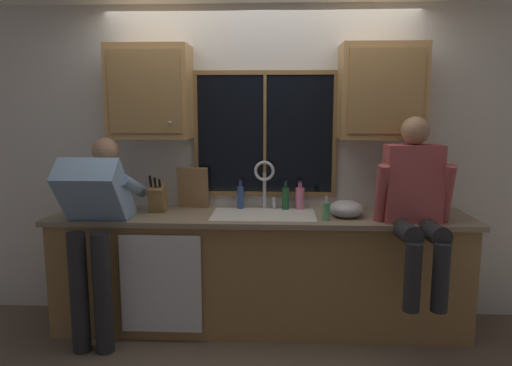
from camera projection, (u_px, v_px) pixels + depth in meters
The scene contains 23 objects.
back_wall at pixel (261, 164), 4.01m from camera, with size 5.58×0.12×2.55m, color silver.
window_glass at pixel (265, 134), 3.90m from camera, with size 1.10×0.02×0.95m, color black.
window_frame_top at pixel (265, 72), 3.82m from camera, with size 1.17×0.02×0.04m, color olive.
window_frame_bottom at pixel (265, 194), 3.97m from camera, with size 1.17×0.02×0.04m, color olive.
window_frame_left at pixel (196, 134), 3.92m from camera, with size 0.04×0.02×0.95m, color olive.
window_frame_right at pixel (335, 134), 3.87m from camera, with size 0.04×0.02×0.95m, color olive.
window_mullion_center at pixel (265, 134), 3.89m from camera, with size 0.02×0.02×0.95m, color olive.
lower_cabinet_run at pixel (259, 273), 3.80m from camera, with size 3.18×0.58×0.88m, color #A07744.
countertop at pixel (259, 217), 3.71m from camera, with size 3.24×0.62×0.04m, color gray.
dishwasher_front at pixel (161, 284), 3.52m from camera, with size 0.60×0.02×0.74m, color white.
upper_cabinet_left at pixel (150, 92), 3.73m from camera, with size 0.63×0.36×0.72m.
upper_cabinet_right at pixel (381, 92), 3.65m from camera, with size 0.63×0.36×0.72m.
sink at pixel (264, 227), 3.73m from camera, with size 0.80×0.46×0.21m.
faucet at pixel (265, 179), 3.85m from camera, with size 0.18×0.09×0.40m.
person_standing at pixel (96, 218), 3.48m from camera, with size 0.53×0.71×1.52m.
person_sitting_on_counter at pixel (416, 199), 3.37m from camera, with size 0.54×0.60×1.26m.
knife_block at pixel (157, 199), 3.78m from camera, with size 0.12×0.18×0.32m.
cutting_board at pixel (193, 188), 3.92m from camera, with size 0.25×0.02×0.35m, color #997047.
mixing_bowl at pixel (346, 209), 3.63m from camera, with size 0.26×0.26×0.13m, color #B7B7BC.
soap_dispenser at pixel (326, 211), 3.52m from camera, with size 0.06×0.07×0.18m.
bottle_green_glass at pixel (300, 198), 3.89m from camera, with size 0.07×0.07×0.23m.
bottle_tall_clear at pixel (286, 198), 3.88m from camera, with size 0.06×0.06×0.24m.
bottle_amber_small at pixel (240, 197), 3.91m from camera, with size 0.06×0.06×0.24m.
Camera 1 is at (0.14, -3.93, 1.75)m, focal length 33.55 mm.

